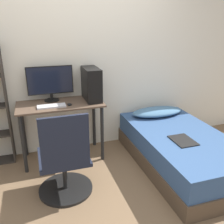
% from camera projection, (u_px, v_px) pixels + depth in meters
% --- Properties ---
extents(ground_plane, '(14.00, 14.00, 0.00)m').
position_uv_depth(ground_plane, '(115.00, 209.00, 2.50)').
color(ground_plane, brown).
extents(wall_back, '(8.00, 0.05, 2.50)m').
position_uv_depth(wall_back, '(81.00, 62.00, 3.38)').
color(wall_back, silver).
rests_on(wall_back, ground_plane).
extents(desk, '(1.08, 0.54, 0.78)m').
position_uv_depth(desk, '(61.00, 113.00, 3.23)').
color(desk, brown).
rests_on(desk, ground_plane).
extents(office_chair, '(0.59, 0.59, 0.97)m').
position_uv_depth(office_chair, '(65.00, 165.00, 2.60)').
color(office_chair, black).
rests_on(office_chair, ground_plane).
extents(bed, '(1.02, 1.86, 0.45)m').
position_uv_depth(bed, '(180.00, 149.00, 3.19)').
color(bed, '#4C3D2D').
rests_on(bed, ground_plane).
extents(pillow, '(0.78, 0.36, 0.11)m').
position_uv_depth(pillow, '(157.00, 112.00, 3.69)').
color(pillow, teal).
rests_on(pillow, bed).
extents(magazine, '(0.24, 0.32, 0.01)m').
position_uv_depth(magazine, '(183.00, 140.00, 2.92)').
color(magazine, black).
rests_on(magazine, bed).
extents(monitor, '(0.58, 0.20, 0.45)m').
position_uv_depth(monitor, '(50.00, 82.00, 3.21)').
color(monitor, black).
rests_on(monitor, desk).
extents(keyboard, '(0.34, 0.13, 0.02)m').
position_uv_depth(keyboard, '(51.00, 106.00, 3.05)').
color(keyboard, silver).
rests_on(keyboard, desk).
extents(pc_tower, '(0.19, 0.43, 0.42)m').
position_uv_depth(pc_tower, '(91.00, 84.00, 3.26)').
color(pc_tower, black).
rests_on(pc_tower, desk).
extents(mouse, '(0.06, 0.09, 0.02)m').
position_uv_depth(mouse, '(70.00, 104.00, 3.11)').
color(mouse, black).
rests_on(mouse, desk).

